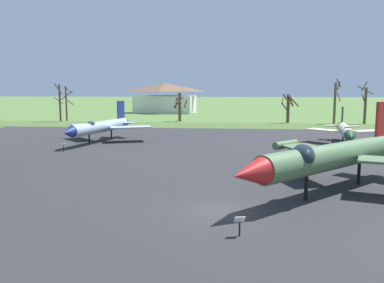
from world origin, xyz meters
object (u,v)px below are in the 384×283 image
object	(u,v)px
jet_fighter_front_left	(332,156)
visitor_building	(165,98)
info_placard_front_right	(63,146)
info_placard_front_left	(240,224)
jet_fighter_rear_center	(345,130)
jet_fighter_front_right	(100,126)
info_placard_rear_center	(352,148)

from	to	relation	value
jet_fighter_front_left	visitor_building	distance (m)	89.52
info_placard_front_right	visitor_building	world-z (taller)	visitor_building
info_placard_front_left	jet_fighter_rear_center	size ratio (longest dim) A/B	0.08
jet_fighter_front_left	jet_fighter_front_right	xyz separation A→B (m)	(-23.34, 22.53, -0.44)
info_placard_front_right	visitor_building	xyz separation A→B (m)	(-0.61, 70.94, 3.48)
jet_fighter_front_left	info_placard_rear_center	distance (m)	17.63
jet_fighter_front_left	jet_fighter_rear_center	xyz separation A→B (m)	(7.19, 23.30, -0.70)
jet_fighter_front_left	jet_fighter_front_right	bearing A→B (deg)	136.02
jet_fighter_front_left	visitor_building	bearing A→B (deg)	106.58
jet_fighter_rear_center	visitor_building	size ratio (longest dim) A/B	0.74
info_placard_front_left	jet_fighter_rear_center	bearing A→B (deg)	67.24
info_placard_rear_center	visitor_building	distance (m)	76.31
info_placard_rear_center	info_placard_front_right	bearing A→B (deg)	-177.08
jet_fighter_front_right	info_placard_front_left	bearing A→B (deg)	-61.11
jet_fighter_front_right	visitor_building	distance (m)	63.33
visitor_building	info_placard_front_right	bearing A→B (deg)	-89.50
jet_fighter_rear_center	info_placard_rear_center	bearing A→B (deg)	-99.00
jet_fighter_rear_center	info_placard_rear_center	xyz separation A→B (m)	(-1.09, -6.87, -1.19)
jet_fighter_front_left	info_placard_rear_center	xyz separation A→B (m)	(6.10, 16.43, -1.89)
info_placard_front_right	info_placard_rear_center	world-z (taller)	info_placard_rear_center
info_placard_front_left	visitor_building	world-z (taller)	visitor_building
jet_fighter_front_left	info_placard_front_right	xyz separation A→B (m)	(-24.93, 14.85, -1.91)
jet_fighter_front_right	info_placard_front_right	bearing A→B (deg)	-101.69
info_placard_front_left	info_placard_rear_center	distance (m)	27.86
jet_fighter_rear_center	info_placard_front_left	bearing A→B (deg)	-112.76
info_placard_front_left	jet_fighter_front_right	world-z (taller)	jet_fighter_front_right
info_placard_rear_center	visitor_building	bearing A→B (deg)	114.52
jet_fighter_rear_center	info_placard_front_right	bearing A→B (deg)	-165.25
jet_fighter_rear_center	info_placard_rear_center	world-z (taller)	jet_fighter_rear_center
jet_fighter_front_left	info_placard_front_left	bearing A→B (deg)	-125.82
info_placard_front_left	visitor_building	bearing A→B (deg)	101.59
jet_fighter_front_left	jet_fighter_rear_center	bearing A→B (deg)	72.86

